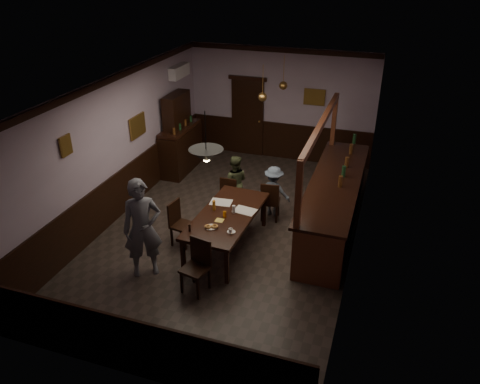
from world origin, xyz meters
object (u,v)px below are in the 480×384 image
at_px(chair_far_right, 270,200).
at_px(pendant_iron, 206,156).
at_px(soda_can, 225,214).
at_px(bar_counter, 334,203).
at_px(person_standing, 142,229).
at_px(person_seated_left, 235,182).
at_px(coffee_cup, 231,230).
at_px(chair_near, 197,263).
at_px(person_seated_right, 273,191).
at_px(sideboard, 180,141).
at_px(dining_table, 227,217).
at_px(chair_far_left, 230,193).
at_px(chair_side, 179,221).
at_px(pendant_brass_far, 283,86).
at_px(pendant_brass_mid, 262,97).

relative_size(chair_far_right, pendant_iron, 1.06).
distance_m(chair_far_right, pendant_iron, 2.77).
height_order(soda_can, pendant_iron, pendant_iron).
bearing_deg(bar_counter, person_standing, -138.46).
distance_m(chair_far_right, soda_can, 1.50).
relative_size(person_seated_left, bar_counter, 0.30).
bearing_deg(coffee_cup, chair_near, -112.53).
bearing_deg(person_seated_right, coffee_cup, 87.14).
relative_size(person_standing, sideboard, 0.90).
bearing_deg(person_standing, dining_table, 13.83).
height_order(coffee_cup, pendant_iron, pendant_iron).
xyz_separation_m(chair_far_left, chair_side, (-0.54, -1.45, 0.02)).
distance_m(pendant_iron, pendant_brass_far, 4.43).
bearing_deg(chair_side, pendant_brass_mid, -8.99).
relative_size(coffee_cup, sideboard, 0.04).
relative_size(chair_far_left, person_seated_right, 0.77).
bearing_deg(dining_table, sideboard, 128.17).
bearing_deg(coffee_cup, chair_side, 162.28).
relative_size(chair_far_left, chair_side, 0.97).
bearing_deg(chair_near, chair_far_right, 90.26).
bearing_deg(pendant_iron, chair_far_right, 75.06).
height_order(coffee_cup, bar_counter, bar_counter).
distance_m(dining_table, chair_side, 0.96).
xyz_separation_m(chair_far_left, bar_counter, (2.22, 0.09, 0.11)).
xyz_separation_m(person_seated_right, pendant_brass_mid, (-0.58, 1.02, 1.73)).
distance_m(chair_near, chair_side, 1.47).
height_order(pendant_iron, pendant_brass_far, same).
distance_m(chair_far_right, chair_near, 2.64).
xyz_separation_m(chair_near, pendant_iron, (0.01, 0.52, 1.74)).
bearing_deg(pendant_brass_far, dining_table, -92.14).
height_order(chair_far_right, pendant_brass_mid, pendant_brass_mid).
height_order(chair_side, pendant_brass_mid, pendant_brass_mid).
distance_m(person_standing, pendant_brass_far, 5.17).
height_order(person_seated_right, coffee_cup, person_seated_right).
bearing_deg(pendant_brass_far, sideboard, -166.50).
height_order(chair_side, pendant_iron, pendant_iron).
bearing_deg(chair_side, pendant_brass_far, -6.95).
xyz_separation_m(chair_side, coffee_cup, (1.22, -0.45, 0.30)).
bearing_deg(pendant_brass_far, bar_counter, -52.90).
relative_size(sideboard, pendant_iron, 2.40).
height_order(chair_far_left, person_seated_left, person_seated_left).
bearing_deg(chair_side, sideboard, 33.27).
distance_m(chair_side, soda_can, 0.99).
bearing_deg(pendant_brass_far, soda_can, -91.96).
bearing_deg(sideboard, person_seated_left, -36.17).
distance_m(coffee_cup, bar_counter, 2.52).
bearing_deg(sideboard, dining_table, -51.83).
bearing_deg(person_seated_right, chair_side, 52.39).
height_order(chair_side, person_standing, person_standing).
relative_size(person_standing, soda_can, 15.31).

